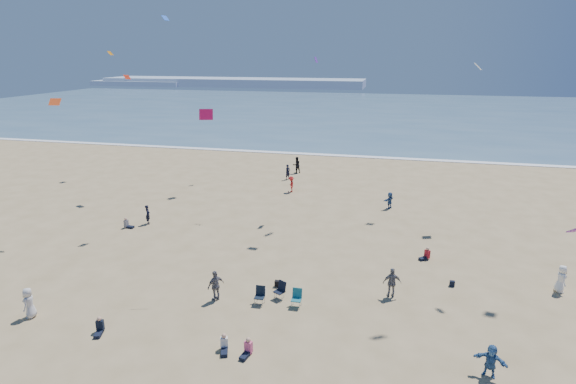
# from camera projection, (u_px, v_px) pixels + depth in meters

# --- Properties ---
(ocean) EXTENTS (220.00, 100.00, 0.06)m
(ocean) POSITION_uv_depth(u_px,v_px,m) (363.00, 111.00, 106.50)
(ocean) COLOR #476B84
(ocean) RESTS_ON ground
(surf_line) EXTENTS (220.00, 1.20, 0.08)m
(surf_line) POSITION_uv_depth(u_px,v_px,m) (336.00, 155.00, 59.98)
(surf_line) COLOR white
(surf_line) RESTS_ON ground
(headland_far) EXTENTS (110.00, 20.00, 3.20)m
(headland_far) POSITION_uv_depth(u_px,v_px,m) (232.00, 82.00, 188.89)
(headland_far) COLOR #7A8EA8
(headland_far) RESTS_ON ground
(headland_near) EXTENTS (40.00, 14.00, 2.00)m
(headland_near) POSITION_uv_depth(u_px,v_px,m) (141.00, 83.00, 193.14)
(headland_near) COLOR #7A8EA8
(headland_near) RESTS_ON ground
(standing_flyers) EXTENTS (29.08, 37.25, 1.87)m
(standing_flyers) POSITION_uv_depth(u_px,v_px,m) (323.00, 237.00, 31.32)
(standing_flyers) COLOR slate
(standing_flyers) RESTS_ON ground
(seated_group) EXTENTS (23.53, 13.41, 0.84)m
(seated_group) POSITION_uv_depth(u_px,v_px,m) (227.00, 286.00, 25.51)
(seated_group) COLOR silver
(seated_group) RESTS_ON ground
(chair_cluster) EXTENTS (2.61, 1.52, 1.00)m
(chair_cluster) POSITION_uv_depth(u_px,v_px,m) (278.00, 295.00, 24.37)
(chair_cluster) COLOR black
(chair_cluster) RESTS_ON ground
(white_tote) EXTENTS (0.35, 0.20, 0.40)m
(white_tote) POSITION_uv_depth(u_px,v_px,m) (263.00, 291.00, 25.35)
(white_tote) COLOR silver
(white_tote) RESTS_ON ground
(black_backpack) EXTENTS (0.30, 0.22, 0.38)m
(black_backpack) POSITION_uv_depth(u_px,v_px,m) (277.00, 284.00, 26.22)
(black_backpack) COLOR black
(black_backpack) RESTS_ON ground
(navy_bag) EXTENTS (0.28, 0.18, 0.34)m
(navy_bag) POSITION_uv_depth(u_px,v_px,m) (452.00, 284.00, 26.27)
(navy_bag) COLOR black
(navy_bag) RESTS_ON ground
(kites_aloft) EXTENTS (44.19, 43.01, 27.56)m
(kites_aloft) POSITION_uv_depth(u_px,v_px,m) (441.00, 33.00, 23.96)
(kites_aloft) COLOR orange
(kites_aloft) RESTS_ON ground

